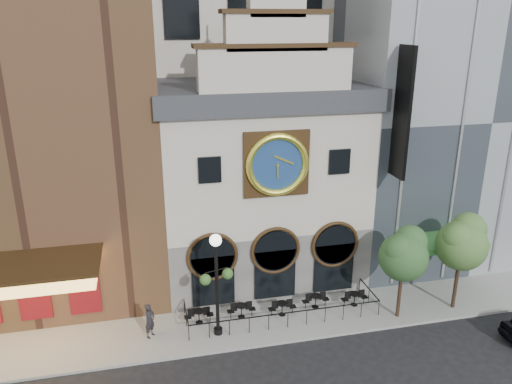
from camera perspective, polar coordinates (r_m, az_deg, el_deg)
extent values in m
plane|color=black|center=(27.05, 4.38, -16.80)|extent=(120.00, 120.00, 0.00)
cube|color=gray|center=(28.99, 2.89, -13.89)|extent=(44.00, 5.00, 0.15)
cube|color=#605E5B|center=(32.66, 0.33, -5.71)|extent=(12.00, 8.00, 4.00)
cube|color=beige|center=(30.76, 0.35, 3.64)|extent=(12.00, 8.00, 7.00)
cube|color=#2D3035|center=(29.94, 0.36, 11.23)|extent=(12.60, 8.60, 1.20)
cube|color=#311F0E|center=(26.71, 2.36, 3.24)|extent=(3.60, 0.25, 3.60)
cylinder|color=navy|center=(26.58, 2.44, 3.15)|extent=(3.10, 0.12, 3.10)
torus|color=yellow|center=(26.51, 2.49, 3.11)|extent=(3.46, 0.36, 3.46)
cube|color=brown|center=(31.64, -24.67, 11.61)|extent=(14.00, 12.00, 25.00)
cube|color=#FFBF59|center=(26.57, -25.24, -8.50)|extent=(7.00, 3.40, 0.70)
cube|color=#311F0E|center=(26.38, -25.38, -7.63)|extent=(7.40, 3.80, 0.15)
cube|color=maroon|center=(28.99, -24.00, -10.90)|extent=(5.60, 0.15, 2.60)
cube|color=gray|center=(37.12, 19.79, 9.15)|extent=(14.00, 12.00, 20.00)
cube|color=#48A049|center=(31.56, 20.68, -5.35)|extent=(4.50, 2.40, 0.35)
cube|color=black|center=(27.78, 16.36, 8.60)|extent=(0.18, 1.60, 7.00)
cylinder|color=black|center=(27.96, -6.56, -13.37)|extent=(0.68, 0.68, 0.03)
cylinder|color=black|center=(28.16, -6.53, -14.00)|extent=(0.06, 0.06, 0.72)
cylinder|color=black|center=(28.27, -1.69, -12.84)|extent=(0.68, 0.68, 0.03)
cylinder|color=black|center=(28.47, -1.68, -13.48)|extent=(0.06, 0.06, 0.72)
cylinder|color=black|center=(28.50, 3.02, -12.58)|extent=(0.68, 0.68, 0.03)
cylinder|color=black|center=(28.69, 3.00, -13.21)|extent=(0.06, 0.06, 0.72)
cylinder|color=black|center=(29.34, 6.84, -11.70)|extent=(0.68, 0.68, 0.03)
cylinder|color=black|center=(29.52, 6.81, -12.32)|extent=(0.06, 0.06, 0.72)
cylinder|color=black|center=(29.88, 11.22, -11.34)|extent=(0.68, 0.68, 0.03)
cylinder|color=black|center=(30.07, 11.17, -11.95)|extent=(0.06, 0.06, 0.72)
imported|color=black|center=(27.21, -12.04, -14.18)|extent=(0.78, 0.83, 1.90)
cylinder|color=black|center=(26.08, -4.48, -11.12)|extent=(0.19, 0.19, 5.18)
cylinder|color=black|center=(27.38, -4.35, -15.53)|extent=(0.46, 0.46, 0.31)
sphere|color=white|center=(24.79, -4.65, -5.52)|extent=(0.62, 0.62, 0.62)
sphere|color=#3A6127|center=(25.47, -5.80, -9.94)|extent=(0.58, 0.58, 0.58)
sphere|color=#3A6127|center=(25.93, -3.27, -9.31)|extent=(0.58, 0.58, 0.58)
cylinder|color=#382619|center=(29.11, 16.07, -11.09)|extent=(0.20, 0.20, 2.84)
sphere|color=#274F1F|center=(28.09, 16.49, -7.15)|extent=(2.63, 2.63, 2.63)
sphere|color=#274F1F|center=(28.27, 17.23, -5.46)|extent=(1.82, 1.82, 1.82)
sphere|color=#274F1F|center=(27.53, 16.05, -6.48)|extent=(1.62, 1.62, 1.62)
cylinder|color=#382619|center=(30.94, 21.87, -9.68)|extent=(0.22, 0.22, 3.03)
sphere|color=#406929|center=(29.93, 22.43, -5.66)|extent=(2.82, 2.82, 2.82)
sphere|color=#406929|center=(30.18, 23.11, -3.97)|extent=(1.95, 1.95, 1.95)
sphere|color=#406929|center=(29.32, 22.10, -4.97)|extent=(1.73, 1.73, 1.73)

